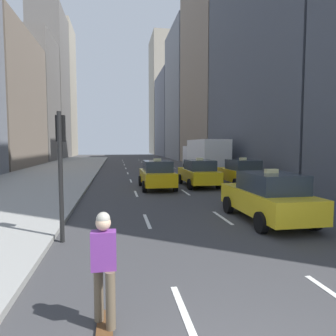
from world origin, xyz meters
TOP-DOWN VIEW (x-y plane):
  - sidewalk_left at (-7.00, 27.00)m, footprint 8.00×66.00m
  - lane_markings at (2.60, 23.00)m, footprint 5.72×56.00m
  - building_row_left at (-14.00, 38.83)m, footprint 6.00×76.45m
  - building_row_right at (12.00, 43.56)m, footprint 6.00×92.97m
  - taxi_lead at (4.00, 16.26)m, footprint 2.02×4.40m
  - taxi_second at (1.20, 15.72)m, footprint 2.02×4.40m
  - taxi_third at (4.00, 7.27)m, footprint 2.02×4.40m
  - taxi_fourth at (6.80, 15.95)m, footprint 2.02×4.40m
  - box_truck at (6.80, 24.39)m, footprint 2.58×8.40m
  - skateboarder at (-1.44, 1.92)m, footprint 0.36×0.80m
  - traffic_light_pole at (-2.75, 6.21)m, footprint 0.24×0.42m

SIDE VIEW (x-z plane):
  - lane_markings at x=2.60m, z-range 0.00..0.01m
  - sidewalk_left at x=-7.00m, z-range 0.00..0.15m
  - taxi_lead at x=4.00m, z-range -0.05..1.82m
  - taxi_second at x=1.20m, z-range -0.05..1.82m
  - taxi_third at x=4.00m, z-range -0.05..1.82m
  - taxi_fourth at x=6.80m, z-range -0.05..1.82m
  - skateboarder at x=-1.44m, z-range 0.09..1.84m
  - box_truck at x=6.80m, z-range 0.14..3.29m
  - traffic_light_pole at x=-2.75m, z-range 0.61..4.21m
  - building_row_left at x=-14.00m, z-range -4.35..32.23m
  - building_row_right at x=12.00m, z-range -1.89..31.68m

